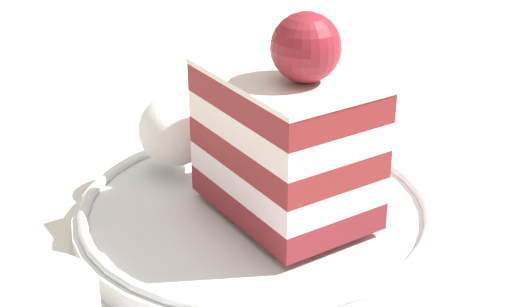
# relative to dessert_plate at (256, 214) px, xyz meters

# --- Properties ---
(ground_plane) EXTENTS (2.40, 2.40, 0.00)m
(ground_plane) POSITION_rel_dessert_plate_xyz_m (0.01, -0.02, -0.01)
(ground_plane) COLOR silver
(dessert_plate) EXTENTS (0.21, 0.21, 0.02)m
(dessert_plate) POSITION_rel_dessert_plate_xyz_m (0.00, 0.00, 0.00)
(dessert_plate) COLOR white
(dessert_plate) RESTS_ON ground_plane
(cake_slice) EXTENTS (0.11, 0.12, 0.12)m
(cake_slice) POSITION_rel_dessert_plate_xyz_m (-0.00, -0.02, 0.05)
(cake_slice) COLOR maroon
(cake_slice) RESTS_ON dessert_plate
(whipped_cream_dollop) EXTENTS (0.04, 0.04, 0.04)m
(whipped_cream_dollop) POSITION_rel_dessert_plate_xyz_m (0.02, 0.07, 0.03)
(whipped_cream_dollop) COLOR white
(whipped_cream_dollop) RESTS_ON dessert_plate
(fork) EXTENTS (0.11, 0.04, 0.00)m
(fork) POSITION_rel_dessert_plate_xyz_m (0.08, -0.01, 0.01)
(fork) COLOR silver
(fork) RESTS_ON dessert_plate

